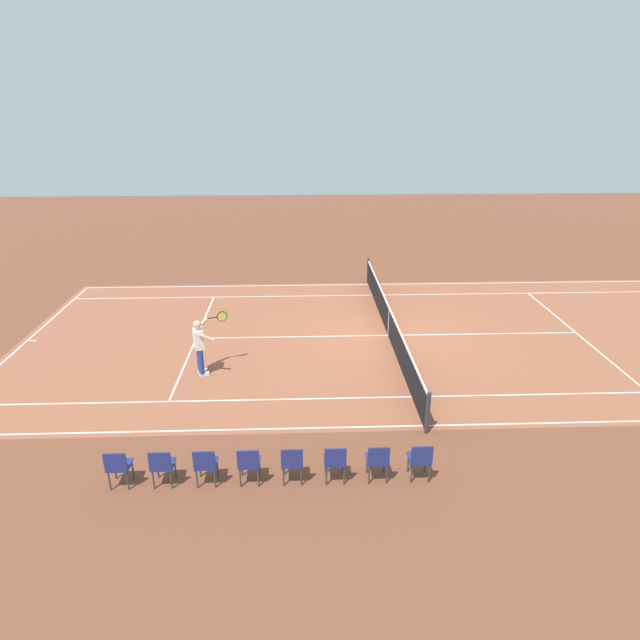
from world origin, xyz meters
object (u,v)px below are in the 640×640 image
at_px(spectator_chair_0, 420,458).
at_px(spectator_chair_7, 118,465).
at_px(spectator_chair_3, 292,461).
at_px(spectator_chair_2, 335,460).
at_px(tennis_player_near, 200,344).
at_px(spectator_chair_1, 378,459).
at_px(spectator_chair_5, 206,463).
at_px(tennis_net, 389,322).
at_px(tennis_ball, 455,295).
at_px(spectator_chair_4, 249,462).
at_px(spectator_chair_6, 162,464).

bearing_deg(spectator_chair_0, spectator_chair_7, 0.00).
bearing_deg(spectator_chair_3, spectator_chair_2, 180.00).
distance_m(tennis_player_near, spectator_chair_1, 6.61).
xyz_separation_m(spectator_chair_1, spectator_chair_5, (3.48, 0.00, 0.00)).
distance_m(tennis_net, tennis_ball, 5.19).
bearing_deg(tennis_net, spectator_chair_7, 48.54).
distance_m(spectator_chair_4, spectator_chair_6, 1.74).
height_order(tennis_ball, spectator_chair_7, spectator_chair_7).
distance_m(tennis_ball, spectator_chair_5, 14.10).
bearing_deg(spectator_chair_1, tennis_player_near, -48.51).
distance_m(tennis_ball, spectator_chair_1, 12.40).
xyz_separation_m(tennis_player_near, spectator_chair_7, (0.85, 4.94, -0.41)).
height_order(tennis_net, spectator_chair_1, tennis_net).
relative_size(tennis_ball, spectator_chair_4, 0.08).
xyz_separation_m(spectator_chair_3, spectator_chair_4, (0.87, 0.00, 0.00)).
bearing_deg(spectator_chair_4, spectator_chair_0, 180.00).
xyz_separation_m(tennis_net, spectator_chair_7, (6.62, 7.49, 0.03)).
distance_m(tennis_player_near, spectator_chair_6, 4.96).
distance_m(spectator_chair_2, spectator_chair_7, 4.35).
relative_size(spectator_chair_1, spectator_chair_3, 1.00).
bearing_deg(spectator_chair_2, tennis_net, -106.86).
distance_m(spectator_chair_1, spectator_chair_7, 5.22).
bearing_deg(spectator_chair_5, tennis_net, -123.08).
bearing_deg(tennis_player_near, spectator_chair_1, 131.49).
xyz_separation_m(tennis_ball, spectator_chair_6, (9.09, 11.45, 0.49)).
xyz_separation_m(spectator_chair_0, spectator_chair_3, (2.61, 0.00, 0.00)).
height_order(spectator_chair_2, spectator_chair_5, same).
xyz_separation_m(tennis_net, spectator_chair_0, (0.53, 7.49, 0.03)).
height_order(spectator_chair_0, spectator_chair_6, same).
distance_m(tennis_player_near, spectator_chair_3, 5.62).
bearing_deg(spectator_chair_6, tennis_player_near, -89.72).
xyz_separation_m(spectator_chair_3, spectator_chair_7, (3.48, 0.00, 0.00)).
distance_m(spectator_chair_3, spectator_chair_7, 3.48).
xyz_separation_m(spectator_chair_0, spectator_chair_2, (1.74, 0.00, 0.00)).
relative_size(spectator_chair_3, spectator_chair_5, 1.00).
relative_size(tennis_ball, spectator_chair_1, 0.08).
relative_size(spectator_chair_0, spectator_chair_7, 1.00).
height_order(tennis_player_near, spectator_chair_5, tennis_player_near).
bearing_deg(spectator_chair_7, spectator_chair_5, 180.00).
height_order(tennis_net, spectator_chair_7, tennis_net).
distance_m(spectator_chair_0, spectator_chair_7, 6.09).
distance_m(tennis_player_near, spectator_chair_5, 5.04).
xyz_separation_m(tennis_player_near, spectator_chair_3, (-2.63, 4.94, -0.41)).
height_order(tennis_player_near, spectator_chair_2, tennis_player_near).
height_order(spectator_chair_5, spectator_chair_7, same).
bearing_deg(spectator_chair_1, spectator_chair_2, 0.00).
bearing_deg(tennis_player_near, spectator_chair_3, 118.04).
xyz_separation_m(spectator_chair_2, spectator_chair_3, (0.87, 0.00, 0.00)).
xyz_separation_m(tennis_player_near, spectator_chair_1, (-4.37, 4.94, -0.41)).
relative_size(spectator_chair_0, spectator_chair_1, 1.00).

